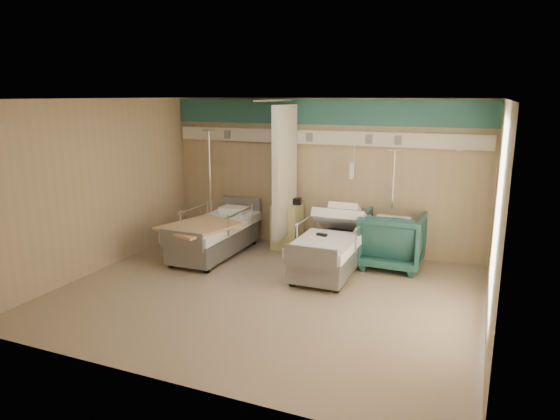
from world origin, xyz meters
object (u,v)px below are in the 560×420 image
object	(u,v)px
bedside_cabinet	(287,226)
iv_stand_left	(211,220)
bed_right	(332,253)
visitor_armchair	(392,240)
iv_stand_right	(390,238)
bed_left	(215,238)

from	to	relation	value
bedside_cabinet	iv_stand_left	xyz separation A→B (m)	(-1.53, -0.20, 0.03)
iv_stand_left	bed_right	bearing A→B (deg)	-14.67
visitor_armchair	iv_stand_right	xyz separation A→B (m)	(-0.10, 0.38, -0.08)
bed_right	bedside_cabinet	xyz separation A→B (m)	(-1.15, 0.90, 0.11)
bed_right	visitor_armchair	xyz separation A→B (m)	(0.87, 0.60, 0.16)
bed_left	visitor_armchair	distance (m)	3.14
bed_left	iv_stand_left	size ratio (longest dim) A/B	0.98
iv_stand_right	iv_stand_left	bearing A→B (deg)	-175.40
bed_left	iv_stand_right	distance (m)	3.14
bed_right	bed_left	world-z (taller)	same
bed_right	bedside_cabinet	world-z (taller)	bedside_cabinet
bed_left	iv_stand_left	world-z (taller)	iv_stand_left
iv_stand_right	bedside_cabinet	bearing A→B (deg)	-177.62
visitor_armchair	iv_stand_right	distance (m)	0.40
visitor_armchair	bedside_cabinet	bearing A→B (deg)	-8.94
bed_left	iv_stand_left	distance (m)	0.86
bed_left	iv_stand_right	size ratio (longest dim) A/B	1.11
bed_right	iv_stand_right	bearing A→B (deg)	51.56
bedside_cabinet	visitor_armchair	xyz separation A→B (m)	(2.02, -0.30, 0.05)
bed_right	bed_left	distance (m)	2.20
iv_stand_right	bed_right	bearing A→B (deg)	-128.44
iv_stand_right	bed_left	bearing A→B (deg)	-161.78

